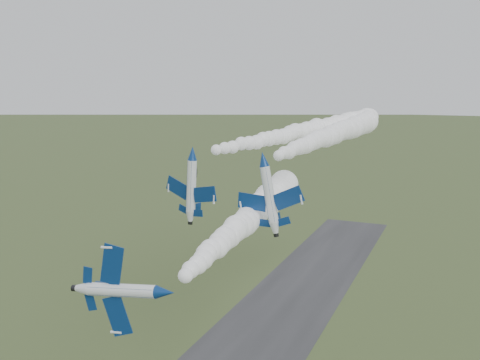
% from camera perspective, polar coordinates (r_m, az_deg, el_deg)
% --- Properties ---
extents(jet_lead, '(3.45, 12.71, 10.46)m').
position_cam_1_polar(jet_lead, '(59.18, -8.00, -11.83)').
color(jet_lead, white).
extents(smoke_trail_jet_lead, '(11.91, 55.87, 5.83)m').
position_cam_1_polar(smoke_trail_jet_lead, '(85.95, 0.97, -4.02)').
color(smoke_trail_jet_lead, white).
extents(jet_pair_left, '(10.99, 12.84, 3.24)m').
position_cam_1_polar(jet_pair_left, '(85.89, -5.14, 2.87)').
color(jet_pair_left, white).
extents(smoke_trail_jet_pair_left, '(22.39, 67.38, 4.75)m').
position_cam_1_polar(smoke_trail_jet_pair_left, '(116.27, 7.46, 5.37)').
color(smoke_trail_jet_pair_left, white).
extents(jet_pair_right, '(11.10, 13.48, 3.78)m').
position_cam_1_polar(jet_pair_right, '(82.28, 2.46, 2.25)').
color(jet_pair_right, white).
extents(smoke_trail_jet_pair_right, '(10.42, 61.39, 5.47)m').
position_cam_1_polar(smoke_trail_jet_pair_right, '(113.42, 9.90, 4.82)').
color(smoke_trail_jet_pair_right, white).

